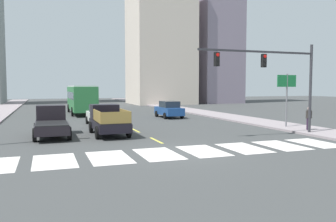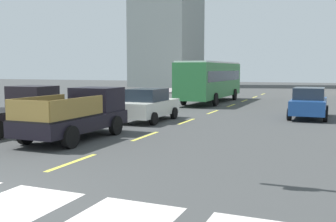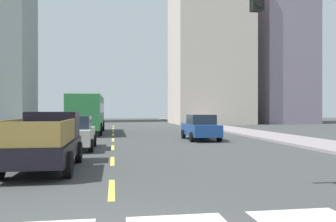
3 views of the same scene
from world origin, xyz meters
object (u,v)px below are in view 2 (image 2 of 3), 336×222
city_bus (211,79)px  sedan_far (148,105)px  sedan_near_right (309,103)px  pickup_dark (14,111)px  pickup_stakebed (80,114)px

city_bus → sedan_far: 12.63m
city_bus → sedan_near_right: (8.05, -8.10, -1.09)m
sedan_far → city_bus: bearing=90.2°
pickup_dark → sedan_far: bearing=56.9°
sedan_far → pickup_stakebed: bearing=-94.5°
pickup_dark → city_bus: (3.66, 18.01, 1.03)m
pickup_stakebed → sedan_far: size_ratio=1.18×
pickup_dark → sedan_near_right: 15.34m
pickup_stakebed → city_bus: 18.29m
pickup_dark → city_bus: city_bus is taller
sedan_far → sedan_near_right: size_ratio=1.00×
pickup_stakebed → city_bus: size_ratio=0.48×
pickup_stakebed → sedan_near_right: size_ratio=1.18×
pickup_dark → city_bus: bearing=81.4°
pickup_dark → sedan_far: (3.95, 5.43, -0.06)m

